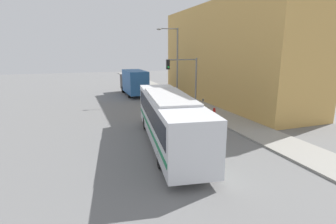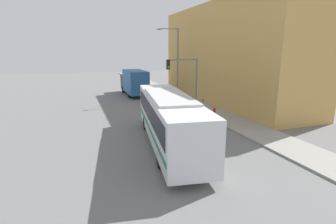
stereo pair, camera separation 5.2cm
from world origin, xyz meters
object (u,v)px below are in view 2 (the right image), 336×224
(street_lamp, at_px, (175,58))
(city_bus, at_px, (169,116))
(traffic_light_pole, at_px, (186,74))
(fire_hydrant, at_px, (214,112))
(parking_meter, at_px, (203,103))
(delivery_truck, at_px, (134,82))

(street_lamp, bearing_deg, city_bus, -112.46)
(traffic_light_pole, bearing_deg, city_bus, -118.98)
(city_bus, height_order, fire_hydrant, city_bus)
(city_bus, height_order, street_lamp, street_lamp)
(fire_hydrant, bearing_deg, street_lamp, 90.38)
(parking_meter, bearing_deg, delivery_truck, 108.17)
(fire_hydrant, height_order, parking_meter, parking_meter)
(city_bus, relative_size, fire_hydrant, 14.69)
(fire_hydrant, xyz_separation_m, parking_meter, (0.00, 2.17, 0.44))
(street_lamp, bearing_deg, delivery_truck, 128.83)
(delivery_truck, relative_size, street_lamp, 0.94)
(traffic_light_pole, relative_size, parking_meter, 4.04)
(traffic_light_pole, height_order, street_lamp, street_lamp)
(traffic_light_pole, distance_m, parking_meter, 3.41)
(city_bus, distance_m, street_lamp, 15.85)
(delivery_truck, distance_m, fire_hydrant, 14.96)
(city_bus, bearing_deg, street_lamp, 76.04)
(fire_hydrant, height_order, street_lamp, street_lamp)
(delivery_truck, relative_size, fire_hydrant, 9.44)
(delivery_truck, height_order, traffic_light_pole, traffic_light_pole)
(fire_hydrant, bearing_deg, parking_meter, 90.00)
(parking_meter, distance_m, street_lamp, 8.31)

